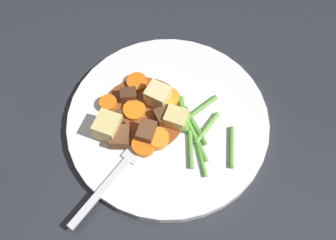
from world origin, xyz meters
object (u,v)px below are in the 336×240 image
Objects in this scene: potato_chunk_0 at (158,96)px; fork at (117,172)px; carrot_slice_2 at (143,146)px; meat_chunk_1 at (147,132)px; carrot_slice_0 at (168,98)px; meat_chunk_4 at (128,95)px; potato_chunk_2 at (177,115)px; potato_chunk_1 at (108,127)px; carrot_slice_1 at (137,82)px; dinner_plate at (168,122)px; meat_chunk_3 at (120,137)px; carrot_slice_3 at (134,113)px; meat_chunk_0 at (163,118)px; meat_chunk_2 at (115,121)px; carrot_slice_4 at (109,102)px; carrot_slice_5 at (158,139)px.

potato_chunk_0 reaches higher than fork.
carrot_slice_2 is 0.19× the size of fork.
meat_chunk_1 is at bearing 90.69° from potato_chunk_0.
meat_chunk_4 reaches higher than carrot_slice_0.
potato_chunk_0 is 0.04m from potato_chunk_2.
carrot_slice_0 is 0.10m from potato_chunk_1.
potato_chunk_0 is at bearing 151.92° from carrot_slice_1.
meat_chunk_1 reaches higher than dinner_plate.
carrot_slice_2 is at bearing 176.30° from meat_chunk_3.
carrot_slice_3 is at bearing 47.68° from potato_chunk_0.
carrot_slice_1 is 0.89× the size of potato_chunk_1.
meat_chunk_1 reaches higher than meat_chunk_0.
carrot_slice_4 is at bearing -54.71° from meat_chunk_2.
potato_chunk_1 is 0.06m from meat_chunk_4.
carrot_slice_1 is at bearing -97.12° from meat_chunk_2.
meat_chunk_3 is 0.05m from fork.
carrot_slice_1 is at bearing -37.71° from dinner_plate.
carrot_slice_1 is 0.10m from carrot_slice_5.
fork is at bearing 64.76° from dinner_plate.
carrot_slice_3 is 0.05m from potato_chunk_1.
carrot_slice_3 is 0.19× the size of fork.
carrot_slice_2 is 0.06m from potato_chunk_2.
carrot_slice_0 is 0.07m from carrot_slice_5.
carrot_slice_4 is at bearing -56.22° from meat_chunk_3.
meat_chunk_0 is at bearing 118.28° from potato_chunk_0.
fork is at bearing 93.16° from carrot_slice_3.
carrot_slice_0 is 0.13m from fork.
carrot_slice_2 is 1.41× the size of meat_chunk_0.
carrot_slice_3 is 0.04m from potato_chunk_0.
carrot_slice_5 is 1.03× the size of meat_chunk_3.
carrot_slice_3 is 0.04m from meat_chunk_3.
carrot_slice_2 is 0.05m from meat_chunk_0.
carrot_slice_2 is at bearing 90.61° from potato_chunk_0.
carrot_slice_3 is at bearing -58.25° from carrot_slice_2.
meat_chunk_0 is 0.78× the size of meat_chunk_1.
carrot_slice_4 is at bearing -3.49° from meat_chunk_0.
potato_chunk_2 is (-0.03, -0.05, 0.01)m from carrot_slice_2.
carrot_slice_5 is at bearing 105.65° from potato_chunk_0.
potato_chunk_0 reaches higher than meat_chunk_1.
meat_chunk_1 is (-0.04, 0.08, 0.01)m from carrot_slice_1.
potato_chunk_2 reaches higher than meat_chunk_3.
potato_chunk_2 is at bearing -131.41° from meat_chunk_1.
meat_chunk_2 is at bearing 47.85° from carrot_slice_3.
carrot_slice_4 is at bearing -9.01° from carrot_slice_3.
meat_chunk_2 reaches higher than carrot_slice_1.
meat_chunk_1 is at bearing 56.71° from dinner_plate.
potato_chunk_0 reaches higher than carrot_slice_1.
potato_chunk_0 reaches higher than carrot_slice_5.
carrot_slice_5 reaches higher than carrot_slice_3.
carrot_slice_3 is 1.42× the size of meat_chunk_0.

